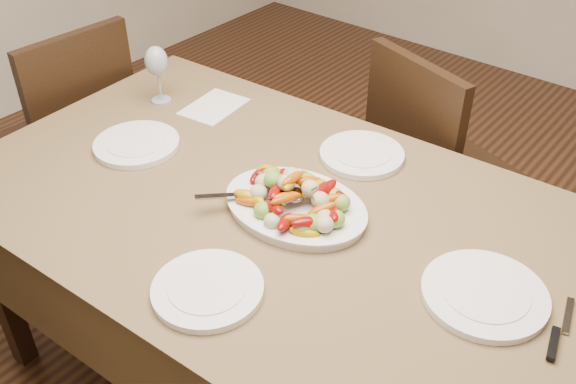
% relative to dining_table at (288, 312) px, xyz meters
% --- Properties ---
extents(dining_table, '(1.89, 1.13, 0.76)m').
position_rel_dining_table_xyz_m(dining_table, '(0.00, 0.00, 0.00)').
color(dining_table, brown).
rests_on(dining_table, ground).
extents(chair_far, '(0.53, 0.53, 0.95)m').
position_rel_dining_table_xyz_m(chair_far, '(0.06, 0.82, 0.10)').
color(chair_far, black).
rests_on(chair_far, ground).
extents(chair_left, '(0.44, 0.44, 0.95)m').
position_rel_dining_table_xyz_m(chair_left, '(-1.19, 0.10, 0.10)').
color(chair_left, black).
rests_on(chair_left, ground).
extents(serving_platter, '(0.40, 0.30, 0.02)m').
position_rel_dining_table_xyz_m(serving_platter, '(0.02, 0.01, 0.39)').
color(serving_platter, white).
rests_on(serving_platter, dining_table).
extents(roasted_vegetables, '(0.32, 0.23, 0.09)m').
position_rel_dining_table_xyz_m(roasted_vegetables, '(0.02, 0.01, 0.45)').
color(roasted_vegetables, '#770706').
rests_on(roasted_vegetables, serving_platter).
extents(serving_spoon, '(0.26, 0.22, 0.03)m').
position_rel_dining_table_xyz_m(serving_spoon, '(-0.05, -0.03, 0.43)').
color(serving_spoon, '#9EA0A8').
rests_on(serving_spoon, serving_platter).
extents(plate_left, '(0.25, 0.25, 0.02)m').
position_rel_dining_table_xyz_m(plate_left, '(-0.55, -0.04, 0.39)').
color(plate_left, white).
rests_on(plate_left, dining_table).
extents(plate_right, '(0.28, 0.28, 0.02)m').
position_rel_dining_table_xyz_m(plate_right, '(0.53, 0.03, 0.39)').
color(plate_right, white).
rests_on(plate_right, dining_table).
extents(plate_far, '(0.25, 0.25, 0.02)m').
position_rel_dining_table_xyz_m(plate_far, '(0.01, 0.33, 0.39)').
color(plate_far, white).
rests_on(plate_far, dining_table).
extents(plate_near, '(0.25, 0.25, 0.02)m').
position_rel_dining_table_xyz_m(plate_near, '(0.05, -0.34, 0.39)').
color(plate_near, white).
rests_on(plate_near, dining_table).
extents(wine_glass, '(0.08, 0.08, 0.20)m').
position_rel_dining_table_xyz_m(wine_glass, '(-0.71, 0.20, 0.48)').
color(wine_glass, '#8C99A5').
rests_on(wine_glass, dining_table).
extents(menu_card, '(0.17, 0.23, 0.00)m').
position_rel_dining_table_xyz_m(menu_card, '(-0.54, 0.28, 0.38)').
color(menu_card, silver).
rests_on(menu_card, dining_table).
extents(table_knife, '(0.06, 0.20, 0.01)m').
position_rel_dining_table_xyz_m(table_knife, '(0.70, 0.04, 0.38)').
color(table_knife, '#9EA0A8').
rests_on(table_knife, dining_table).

